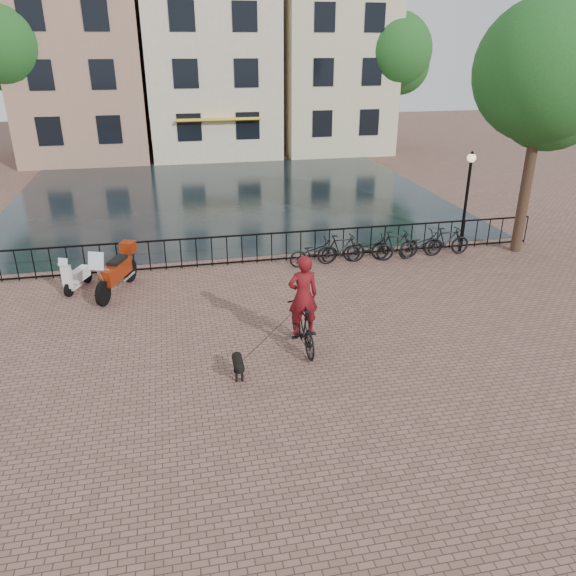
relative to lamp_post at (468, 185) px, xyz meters
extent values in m
plane|color=brown|center=(-7.20, -7.60, -2.38)|extent=(100.00, 100.00, 0.00)
plane|color=black|center=(-7.20, 9.70, -2.38)|extent=(20.00, 20.00, 0.00)
cube|color=black|center=(-7.20, 0.40, -1.38)|extent=(20.00, 0.05, 0.05)
cube|color=black|center=(-7.20, 0.40, -2.30)|extent=(20.00, 0.05, 0.05)
cube|color=#977557|center=(-14.70, 22.40, 3.62)|extent=(7.50, 9.00, 12.00)
cube|color=#C0B391|center=(-6.70, 22.40, 3.12)|extent=(8.00, 9.00, 11.00)
cube|color=gold|center=(-6.70, 17.70, 0.22)|extent=(5.00, 0.60, 0.15)
cube|color=#C1B98F|center=(1.30, 22.40, 3.87)|extent=(7.00, 9.00, 12.50)
cylinder|color=black|center=(-18.20, 19.40, 0.77)|extent=(0.36, 0.36, 6.30)
sphere|color=#1C511B|center=(-18.20, 19.40, 4.37)|extent=(5.04, 5.04, 5.04)
cylinder|color=black|center=(2.00, -0.30, 0.42)|extent=(0.36, 0.36, 5.60)
sphere|color=#1C511B|center=(2.00, -0.30, 3.62)|extent=(4.48, 4.48, 4.48)
cylinder|color=black|center=(4.80, 19.40, 0.60)|extent=(0.36, 0.36, 5.95)
sphere|color=#1C511B|center=(4.80, 19.40, 4.00)|extent=(4.76, 4.76, 4.76)
cylinder|color=black|center=(0.00, 0.00, -0.78)|extent=(0.10, 0.10, 3.20)
sphere|color=beige|center=(0.00, 0.00, 0.92)|extent=(0.30, 0.30, 0.30)
imported|color=black|center=(-7.04, -5.51, -1.77)|extent=(0.66, 2.05, 1.22)
imported|color=#5E0E12|center=(-7.04, -5.51, -0.80)|extent=(0.89, 0.61, 2.38)
imported|color=black|center=(-5.40, -0.20, -1.93)|extent=(1.79, 0.87, 0.90)
imported|color=black|center=(-4.45, -0.20, -1.88)|extent=(1.67, 0.50, 1.00)
imported|color=black|center=(-3.50, -0.20, -1.93)|extent=(1.78, 0.82, 0.90)
imported|color=black|center=(-2.55, -0.20, -1.88)|extent=(1.68, 0.55, 1.00)
imported|color=black|center=(-1.60, -0.20, -1.93)|extent=(1.78, 0.84, 0.90)
imported|color=black|center=(-0.65, -0.20, -1.88)|extent=(1.67, 0.48, 1.00)
camera|label=1|loc=(-9.85, -17.09, 4.39)|focal=35.00mm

